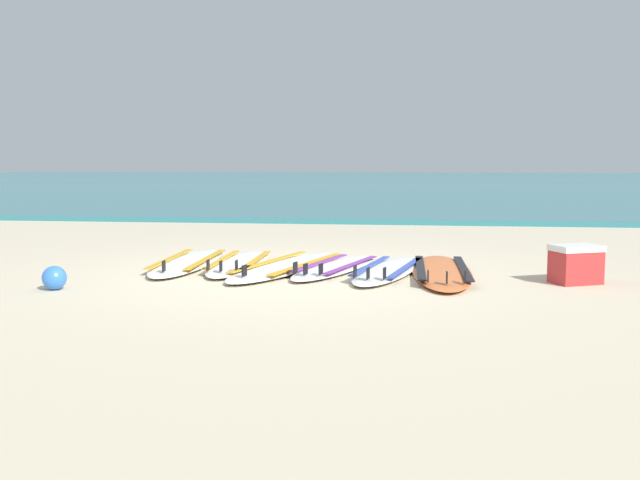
# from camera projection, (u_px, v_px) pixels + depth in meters

# --- Properties ---
(ground_plane) EXTENTS (80.00, 80.00, 0.00)m
(ground_plane) POSITION_uv_depth(u_px,v_px,m) (291.00, 276.00, 7.37)
(ground_plane) COLOR beige
(sea) EXTENTS (80.00, 60.00, 0.10)m
(sea) POSITION_uv_depth(u_px,v_px,m) (393.00, 181.00, 42.99)
(sea) COLOR teal
(sea) RESTS_ON ground
(surfboard_0) EXTENTS (0.68, 2.37, 0.18)m
(surfboard_0) POSITION_uv_depth(u_px,v_px,m) (188.00, 262.00, 8.15)
(surfboard_0) COLOR white
(surfboard_0) RESTS_ON ground
(surfboard_1) EXTENTS (0.60, 2.19, 0.18)m
(surfboard_1) POSITION_uv_depth(u_px,v_px,m) (239.00, 263.00, 8.07)
(surfboard_1) COLOR white
(surfboard_1) RESTS_ON ground
(surfboard_2) EXTENTS (1.30, 2.62, 0.18)m
(surfboard_2) POSITION_uv_depth(u_px,v_px,m) (288.00, 266.00, 7.84)
(surfboard_2) COLOR white
(surfboard_2) RESTS_ON ground
(surfboard_3) EXTENTS (1.06, 2.11, 0.18)m
(surfboard_3) POSITION_uv_depth(u_px,v_px,m) (336.00, 267.00, 7.76)
(surfboard_3) COLOR white
(surfboard_3) RESTS_ON ground
(surfboard_4) EXTENTS (0.94, 2.20, 0.18)m
(surfboard_4) POSITION_uv_depth(u_px,v_px,m) (388.00, 270.00, 7.55)
(surfboard_4) COLOR silver
(surfboard_4) RESTS_ON ground
(surfboard_5) EXTENTS (0.64, 2.47, 0.18)m
(surfboard_5) POSITION_uv_depth(u_px,v_px,m) (442.00, 271.00, 7.47)
(surfboard_5) COLOR orange
(surfboard_5) RESTS_ON ground
(cooler_box) EXTENTS (0.55, 0.47, 0.38)m
(cooler_box) POSITION_uv_depth(u_px,v_px,m) (576.00, 264.00, 6.91)
(cooler_box) COLOR red
(cooler_box) RESTS_ON ground
(beach_ball) EXTENTS (0.22, 0.22, 0.22)m
(beach_ball) POSITION_uv_depth(u_px,v_px,m) (54.00, 278.00, 6.57)
(beach_ball) COLOR blue
(beach_ball) RESTS_ON ground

